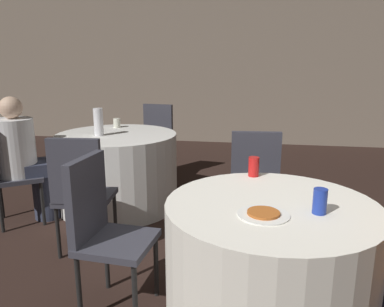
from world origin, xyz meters
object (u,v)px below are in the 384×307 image
object	(u,v)px
chair_far_south	(80,186)
soda_can_red	(254,167)
chair_far_southwest	(5,166)
soda_can_blue	(320,201)
person_white_shirt	(25,159)
table_near	(268,271)
pizza_plate_near	(263,214)
table_far	(118,170)
bottle_far	(98,122)
chair_near_north	(256,183)
chair_near_west	(101,222)
chair_far_north	(156,135)

from	to	relation	value
chair_far_south	soda_can_red	world-z (taller)	chair_far_south
chair_far_southwest	soda_can_blue	bearing A→B (deg)	29.68
person_white_shirt	soda_can_red	size ratio (longest dim) A/B	9.52
table_near	soda_can_blue	world-z (taller)	soda_can_blue
pizza_plate_near	soda_can_blue	xyz separation A→B (m)	(0.26, 0.07, 0.05)
chair_far_south	soda_can_red	xyz separation A→B (m)	(1.26, -0.19, 0.26)
table_far	pizza_plate_near	bearing A→B (deg)	-52.34
table_far	bottle_far	size ratio (longest dim) A/B	4.49
soda_can_blue	table_far	bearing A→B (deg)	133.51
table_far	pizza_plate_near	size ratio (longest dim) A/B	4.86
chair_far_south	soda_can_red	bearing A→B (deg)	-13.58
pizza_plate_near	soda_can_red	size ratio (longest dim) A/B	2.01
chair_near_north	person_white_shirt	bearing A→B (deg)	-10.19
chair_near_north	chair_far_southwest	bearing A→B (deg)	-7.40
table_far	chair_near_north	world-z (taller)	chair_near_north
chair_near_west	bottle_far	world-z (taller)	bottle_far
pizza_plate_near	soda_can_red	world-z (taller)	soda_can_red
chair_near_north	bottle_far	bearing A→B (deg)	-25.87
chair_far_south	person_white_shirt	xyz separation A→B (m)	(-0.78, 0.52, 0.04)
table_far	bottle_far	world-z (taller)	bottle_far
chair_far_south	bottle_far	distance (m)	0.99
chair_near_west	chair_far_north	xyz separation A→B (m)	(-0.35, 2.58, 0.00)
table_near	chair_far_north	xyz separation A→B (m)	(-1.31, 2.66, 0.17)
table_far	soda_can_red	distance (m)	1.86
table_far	chair_far_north	distance (m)	1.03
pizza_plate_near	chair_near_west	bearing A→B (deg)	165.39
chair_far_south	chair_far_southwest	size ratio (longest dim) A/B	1.00
table_near	table_far	world-z (taller)	same
soda_can_red	bottle_far	size ratio (longest dim) A/B	0.46
chair_near_west	chair_far_southwest	xyz separation A→B (m)	(-1.32, 0.99, 0.00)
person_white_shirt	chair_far_southwest	bearing A→B (deg)	-90.00
chair_far_southwest	soda_can_red	distance (m)	2.28
table_near	chair_near_west	bearing A→B (deg)	175.11
chair_far_south	soda_can_blue	world-z (taller)	chair_far_south
chair_far_south	chair_far_southwest	bearing A→B (deg)	150.10
pizza_plate_near	soda_can_blue	bearing A→B (deg)	14.12
chair_near_west	soda_can_red	distance (m)	0.98
chair_far_southwest	chair_far_south	bearing A→B (deg)	29.90
table_far	chair_far_north	bearing A→B (deg)	82.29
person_white_shirt	soda_can_blue	xyz separation A→B (m)	(2.35, -1.26, 0.23)
chair_far_north	pizza_plate_near	size ratio (longest dim) A/B	3.80
person_white_shirt	soda_can_blue	size ratio (longest dim) A/B	9.52
chair_far_north	chair_far_southwest	world-z (taller)	same
person_white_shirt	bottle_far	xyz separation A→B (m)	(0.56, 0.38, 0.30)
chair_far_southwest	person_white_shirt	distance (m)	0.17
person_white_shirt	soda_can_blue	world-z (taller)	person_white_shirt
table_far	chair_near_west	world-z (taller)	chair_near_west
table_near	soda_can_red	size ratio (longest dim) A/B	8.91
chair_far_south	soda_can_blue	distance (m)	1.76
soda_can_red	chair_far_southwest	bearing A→B (deg)	164.24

